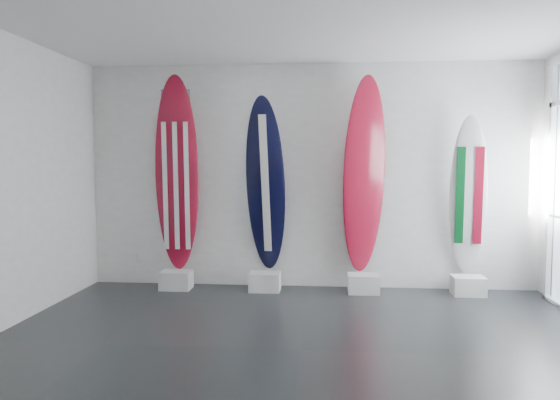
# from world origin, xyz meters

# --- Properties ---
(floor) EXTENTS (6.00, 6.00, 0.00)m
(floor) POSITION_xyz_m (0.00, 0.00, 0.00)
(floor) COLOR black
(floor) RESTS_ON ground
(ceiling) EXTENTS (6.00, 6.00, 0.00)m
(ceiling) POSITION_xyz_m (0.00, 0.00, 3.00)
(ceiling) COLOR white
(ceiling) RESTS_ON wall_back
(wall_back) EXTENTS (6.00, 0.00, 6.00)m
(wall_back) POSITION_xyz_m (0.00, 2.50, 1.50)
(wall_back) COLOR silver
(wall_back) RESTS_ON ground
(wall_front) EXTENTS (6.00, 0.00, 6.00)m
(wall_front) POSITION_xyz_m (0.00, -2.50, 1.50)
(wall_front) COLOR silver
(wall_front) RESTS_ON ground
(display_block_usa) EXTENTS (0.40, 0.30, 0.24)m
(display_block_usa) POSITION_xyz_m (-1.77, 2.18, 0.12)
(display_block_usa) COLOR silver
(display_block_usa) RESTS_ON floor
(surfboard_usa) EXTENTS (0.59, 0.19, 2.60)m
(surfboard_usa) POSITION_xyz_m (-1.77, 2.28, 1.54)
(surfboard_usa) COLOR maroon
(surfboard_usa) RESTS_ON display_block_usa
(display_block_navy) EXTENTS (0.40, 0.30, 0.24)m
(display_block_navy) POSITION_xyz_m (-0.58, 2.18, 0.12)
(display_block_navy) COLOR silver
(display_block_navy) RESTS_ON floor
(surfboard_navy) EXTENTS (0.59, 0.54, 2.31)m
(surfboard_navy) POSITION_xyz_m (-0.58, 2.28, 1.39)
(surfboard_navy) COLOR black
(surfboard_navy) RESTS_ON display_block_navy
(display_block_swiss) EXTENTS (0.40, 0.30, 0.24)m
(display_block_swiss) POSITION_xyz_m (0.71, 2.18, 0.12)
(display_block_swiss) COLOR silver
(display_block_swiss) RESTS_ON floor
(surfboard_swiss) EXTENTS (0.64, 0.47, 2.56)m
(surfboard_swiss) POSITION_xyz_m (0.71, 2.28, 1.52)
(surfboard_swiss) COLOR maroon
(surfboard_swiss) RESTS_ON display_block_swiss
(display_block_italy) EXTENTS (0.40, 0.30, 0.24)m
(display_block_italy) POSITION_xyz_m (2.03, 2.18, 0.12)
(display_block_italy) COLOR silver
(display_block_italy) RESTS_ON floor
(surfboard_italy) EXTENTS (0.51, 0.41, 2.04)m
(surfboard_italy) POSITION_xyz_m (2.03, 2.28, 1.26)
(surfboard_italy) COLOR silver
(surfboard_italy) RESTS_ON display_block_italy
(wall_outlet) EXTENTS (0.09, 0.02, 0.13)m
(wall_outlet) POSITION_xyz_m (-2.45, 2.48, 0.35)
(wall_outlet) COLOR silver
(wall_outlet) RESTS_ON wall_back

